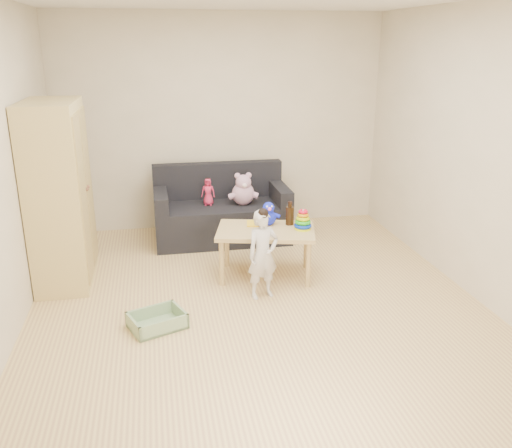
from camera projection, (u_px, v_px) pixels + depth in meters
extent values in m
plane|color=#DDBE77|center=(256.00, 300.00, 4.96)|extent=(4.50, 4.50, 0.00)
plane|color=beige|center=(221.00, 123.00, 6.64)|extent=(4.00, 0.00, 4.00)
plane|color=beige|center=(348.00, 262.00, 2.46)|extent=(4.00, 0.00, 4.00)
plane|color=beige|center=(3.00, 171.00, 4.19)|extent=(0.00, 4.50, 4.50)
plane|color=beige|center=(472.00, 152.00, 4.91)|extent=(0.00, 4.50, 4.50)
cube|color=#D1B972|center=(59.00, 194.00, 5.14)|extent=(0.48, 0.97, 1.74)
cube|color=black|center=(222.00, 222.00, 6.43)|extent=(1.56, 0.79, 0.44)
cube|color=tan|center=(266.00, 253.00, 5.40)|extent=(1.06, 0.81, 0.50)
imported|color=silver|center=(263.00, 256.00, 4.91)|extent=(0.34, 0.27, 0.81)
imported|color=#D62850|center=(208.00, 192.00, 6.27)|extent=(0.18, 0.14, 0.31)
cylinder|color=#EAFF0D|center=(303.00, 228.00, 5.32)|extent=(0.16, 0.16, 0.02)
cylinder|color=silver|center=(303.00, 219.00, 5.29)|extent=(0.02, 0.02, 0.19)
torus|color=#0A30AC|center=(303.00, 226.00, 5.31)|extent=(0.18, 0.18, 0.04)
torus|color=green|center=(303.00, 222.00, 5.30)|extent=(0.16, 0.16, 0.04)
torus|color=#B7CF0A|center=(303.00, 218.00, 5.28)|extent=(0.14, 0.14, 0.04)
torus|color=orange|center=(303.00, 215.00, 5.27)|extent=(0.11, 0.11, 0.03)
torus|color=red|center=(303.00, 212.00, 5.26)|extent=(0.10, 0.10, 0.03)
cylinder|color=black|center=(290.00, 216.00, 5.43)|extent=(0.08, 0.08, 0.19)
cylinder|color=black|center=(290.00, 205.00, 5.39)|extent=(0.04, 0.04, 0.05)
cylinder|color=black|center=(290.00, 202.00, 5.38)|extent=(0.05, 0.05, 0.02)
cube|color=yellow|center=(256.00, 223.00, 5.47)|extent=(0.21, 0.21, 0.01)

